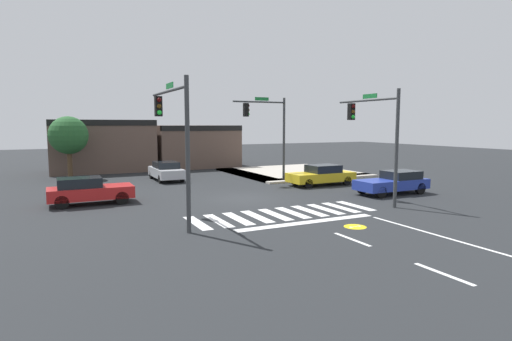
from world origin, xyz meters
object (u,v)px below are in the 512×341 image
object	(u,v)px
traffic_signal_southeast	(375,127)
traffic_signal_southwest	(173,124)
traffic_signal_northeast	(268,124)
car_red	(88,190)
car_blue	(394,182)
car_yellow	(321,175)
car_silver	(166,171)
roadside_tree	(69,136)

from	to	relation	value
traffic_signal_southeast	traffic_signal_southwest	bearing A→B (deg)	88.83
traffic_signal_northeast	car_red	xyz separation A→B (m)	(-12.61, -3.47, -3.51)
traffic_signal_northeast	car_red	bearing A→B (deg)	15.37
traffic_signal_northeast	car_blue	distance (m)	9.88
car_blue	car_yellow	bearing A→B (deg)	-70.44
car_blue	car_silver	bearing A→B (deg)	-48.56
traffic_signal_northeast	traffic_signal_southeast	distance (m)	9.82
traffic_signal_southeast	car_silver	distance (m)	16.36
traffic_signal_northeast	roadside_tree	xyz separation A→B (m)	(-12.98, 8.42, -0.89)
traffic_signal_northeast	car_yellow	world-z (taller)	traffic_signal_northeast
car_red	car_blue	world-z (taller)	car_red
traffic_signal_southwest	car_red	bearing A→B (deg)	26.55
car_blue	traffic_signal_northeast	bearing A→B (deg)	-61.49
traffic_signal_southeast	car_blue	distance (m)	4.86
car_red	car_silver	bearing A→B (deg)	51.52
car_yellow	roadside_tree	xyz separation A→B (m)	(-15.60, 11.50, 2.66)
car_yellow	car_red	xyz separation A→B (m)	(-15.23, -0.39, 0.04)
traffic_signal_northeast	car_silver	distance (m)	8.52
traffic_signal_southwest	car_yellow	bearing A→B (deg)	-62.22
car_silver	traffic_signal_southwest	bearing A→B (deg)	-12.73
traffic_signal_southeast	roadside_tree	distance (m)	23.13
car_red	car_blue	bearing A→B (deg)	-15.24
car_silver	car_blue	distance (m)	16.46
car_red	car_blue	xyz separation A→B (m)	(17.01, -4.63, -0.03)
car_silver	car_blue	xyz separation A→B (m)	(10.89, -12.34, -0.01)
car_yellow	car_silver	xyz separation A→B (m)	(-9.11, 7.31, 0.02)
traffic_signal_northeast	roadside_tree	size ratio (longest dim) A/B	1.27
traffic_signal_northeast	car_silver	world-z (taller)	traffic_signal_northeast
traffic_signal_southwest	car_silver	size ratio (longest dim) A/B	1.40
car_blue	roadside_tree	bearing A→B (deg)	-43.55
traffic_signal_southwest	car_blue	size ratio (longest dim) A/B	1.33
car_silver	car_yellow	bearing A→B (deg)	51.24
traffic_signal_southwest	roadside_tree	bearing A→B (deg)	10.70
traffic_signal_southwest	traffic_signal_northeast	bearing A→B (deg)	-45.26
traffic_signal_northeast	car_silver	xyz separation A→B (m)	(-6.49, 4.23, -3.54)
traffic_signal_northeast	traffic_signal_southeast	world-z (taller)	traffic_signal_northeast
car_red	car_blue	distance (m)	17.63
car_yellow	car_blue	world-z (taller)	car_yellow
traffic_signal_southwest	traffic_signal_southeast	size ratio (longest dim) A/B	1.01
car_blue	roadside_tree	distance (m)	24.13
traffic_signal_northeast	car_silver	bearing A→B (deg)	-33.12
car_red	car_blue	size ratio (longest dim) A/B	0.93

